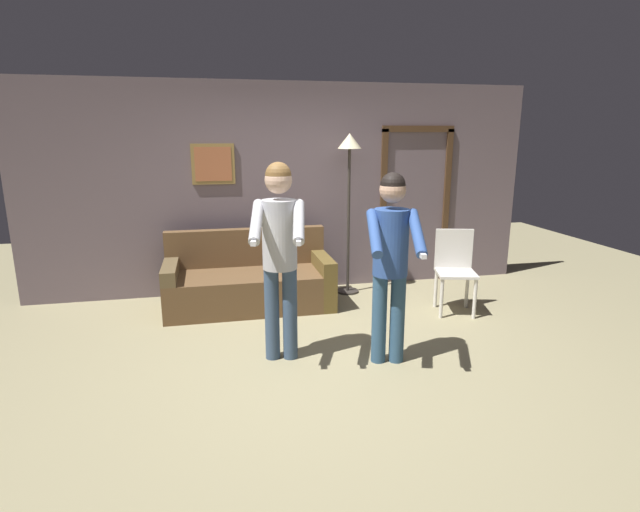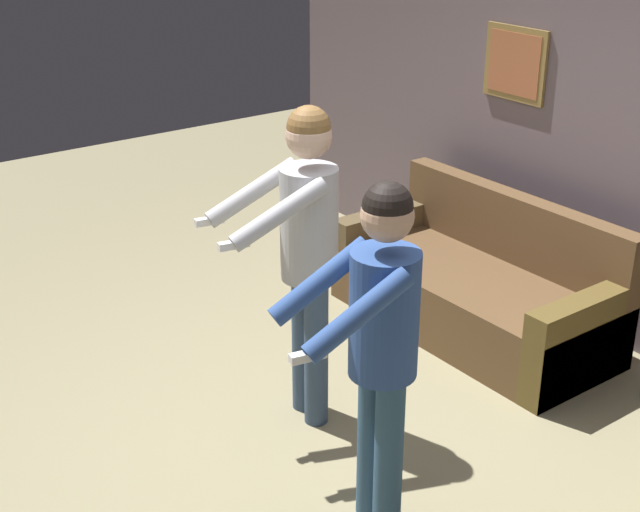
{
  "view_description": "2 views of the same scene",
  "coord_description": "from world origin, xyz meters",
  "px_view_note": "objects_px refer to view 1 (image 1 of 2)",
  "views": [
    {
      "loc": [
        -0.94,
        -4.03,
        1.98
      ],
      "look_at": [
        -0.08,
        -0.13,
        1.0
      ],
      "focal_mm": 28.0,
      "sensor_mm": 36.0,
      "label": 1
    },
    {
      "loc": [
        3.04,
        -2.33,
        2.82
      ],
      "look_at": [
        -0.04,
        -0.05,
        1.13
      ],
      "focal_mm": 50.0,
      "sensor_mm": 36.0,
      "label": 2
    }
  ],
  "objects_px": {
    "person_standing_right": "(391,252)",
    "dining_chair_distant": "(455,266)",
    "couch": "(249,283)",
    "torchiere_lamp": "(349,167)",
    "person_standing_left": "(279,243)"
  },
  "relations": [
    {
      "from": "person_standing_left",
      "to": "person_standing_right",
      "type": "height_order",
      "value": "person_standing_left"
    },
    {
      "from": "torchiere_lamp",
      "to": "person_standing_left",
      "type": "height_order",
      "value": "torchiere_lamp"
    },
    {
      "from": "couch",
      "to": "person_standing_right",
      "type": "bearing_deg",
      "value": -58.44
    },
    {
      "from": "torchiere_lamp",
      "to": "person_standing_left",
      "type": "distance_m",
      "value": 2.13
    },
    {
      "from": "person_standing_left",
      "to": "dining_chair_distant",
      "type": "bearing_deg",
      "value": 21.93
    },
    {
      "from": "couch",
      "to": "person_standing_left",
      "type": "xyz_separation_m",
      "value": [
        0.17,
        -1.49,
        0.79
      ]
    },
    {
      "from": "torchiere_lamp",
      "to": "dining_chair_distant",
      "type": "height_order",
      "value": "torchiere_lamp"
    },
    {
      "from": "person_standing_right",
      "to": "dining_chair_distant",
      "type": "height_order",
      "value": "person_standing_right"
    },
    {
      "from": "couch",
      "to": "dining_chair_distant",
      "type": "relative_size",
      "value": 2.04
    },
    {
      "from": "couch",
      "to": "person_standing_left",
      "type": "bearing_deg",
      "value": -83.6
    },
    {
      "from": "torchiere_lamp",
      "to": "person_standing_right",
      "type": "xyz_separation_m",
      "value": [
        -0.19,
        -2.02,
        -0.58
      ]
    },
    {
      "from": "couch",
      "to": "torchiere_lamp",
      "type": "bearing_deg",
      "value": 11.76
    },
    {
      "from": "person_standing_left",
      "to": "person_standing_right",
      "type": "bearing_deg",
      "value": -16.39
    },
    {
      "from": "person_standing_right",
      "to": "dining_chair_distant",
      "type": "bearing_deg",
      "value": 43.07
    },
    {
      "from": "couch",
      "to": "person_standing_right",
      "type": "xyz_separation_m",
      "value": [
        1.08,
        -1.75,
        0.73
      ]
    }
  ]
}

